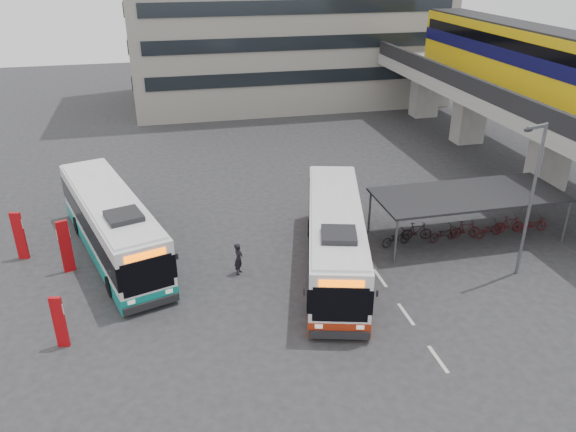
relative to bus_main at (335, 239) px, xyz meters
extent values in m
plane|color=#28282B|center=(-0.63, -1.45, -1.60)|extent=(120.00, 120.00, 0.00)
cube|color=gray|center=(16.37, 6.55, 0.70)|extent=(2.20, 1.60, 4.60)
cube|color=gray|center=(16.37, 16.55, 0.70)|extent=(2.20, 1.60, 4.60)
cube|color=gray|center=(16.37, 24.55, 0.70)|extent=(2.20, 1.60, 4.60)
cube|color=gray|center=(16.37, 10.55, 3.45)|extent=(8.00, 32.00, 0.90)
cube|color=black|center=(12.62, 10.55, 4.45)|extent=(0.35, 32.00, 1.10)
cube|color=black|center=(20.12, 10.55, 4.45)|extent=(0.35, 32.00, 1.10)
cube|color=gold|center=(16.37, 12.53, 6.00)|extent=(2.90, 20.00, 3.90)
cube|color=#0B0A39|center=(16.37, 12.53, 6.20)|extent=(2.98, 20.02, 0.90)
cube|color=black|center=(16.37, 12.53, 7.00)|extent=(2.96, 19.20, 0.70)
cube|color=black|center=(16.37, 12.53, 7.95)|extent=(2.70, 19.60, 0.25)
cylinder|color=#595B60|center=(3.07, 3.35, -0.40)|extent=(0.12, 0.12, 2.40)
cylinder|color=#595B60|center=(12.67, 3.35, -0.40)|extent=(0.12, 0.12, 2.40)
cylinder|color=#595B60|center=(3.07, -0.25, -0.40)|extent=(0.12, 0.12, 2.40)
cylinder|color=#595B60|center=(12.67, -0.25, -0.40)|extent=(0.12, 0.12, 2.40)
cube|color=black|center=(7.87, 1.55, 0.88)|extent=(10.00, 4.00, 0.12)
imported|color=black|center=(3.87, 1.55, -1.15)|extent=(1.71, 0.60, 0.90)
imported|color=black|center=(5.20, 1.55, -1.10)|extent=(1.66, 0.47, 1.00)
imported|color=black|center=(6.53, 1.55, -1.15)|extent=(1.71, 0.60, 0.90)
imported|color=black|center=(7.87, 1.55, -1.10)|extent=(1.66, 0.47, 1.00)
imported|color=#350C0F|center=(9.20, 1.55, -1.15)|extent=(1.71, 0.60, 0.90)
imported|color=#3F0C0F|center=(10.53, 1.55, -1.10)|extent=(1.66, 0.47, 1.00)
imported|color=#490C0F|center=(11.87, 1.55, -1.15)|extent=(1.71, 0.60, 0.90)
cube|color=beige|center=(1.87, -7.45, -1.60)|extent=(0.15, 1.60, 0.01)
cube|color=beige|center=(1.87, -4.45, -1.60)|extent=(0.15, 1.60, 0.01)
cube|color=beige|center=(1.87, -1.45, -1.60)|extent=(0.15, 1.60, 0.01)
cube|color=white|center=(0.00, 0.02, 0.17)|extent=(5.46, 11.87, 2.67)
cube|color=#9B260E|center=(0.00, 0.02, -1.07)|extent=(5.51, 11.92, 0.73)
cube|color=black|center=(0.00, 0.02, 0.29)|extent=(5.52, 11.91, 1.11)
cube|color=#F55B00|center=(-1.53, -5.59, 1.16)|extent=(1.69, 0.53, 0.29)
cube|color=black|center=(-0.76, -2.79, 1.71)|extent=(1.84, 1.89, 0.27)
cylinder|color=black|center=(-2.09, -3.27, -1.12)|extent=(0.54, 1.01, 0.97)
cylinder|color=black|center=(1.98, 2.85, -1.12)|extent=(0.54, 1.01, 0.97)
cube|color=white|center=(-10.51, 3.88, 0.19)|extent=(5.86, 12.01, 2.70)
cube|color=#0E7E74|center=(-10.51, 3.88, -1.06)|extent=(5.91, 12.06, 0.74)
cube|color=black|center=(-10.51, 3.88, 0.31)|extent=(5.92, 12.05, 1.13)
cube|color=#F55B00|center=(-8.78, -1.76, 1.20)|extent=(1.70, 0.59, 0.29)
cube|color=black|center=(-9.64, 1.06, 1.76)|extent=(1.90, 1.94, 0.28)
cylinder|color=black|center=(-10.52, -0.07, -1.11)|extent=(0.57, 1.03, 0.98)
cylinder|color=black|center=(-10.35, 7.38, -1.11)|extent=(0.57, 1.03, 0.98)
imported|color=black|center=(-4.62, 0.52, -0.79)|extent=(0.60, 0.70, 1.62)
cylinder|color=#595B60|center=(8.47, -2.50, 2.14)|extent=(0.15, 0.15, 7.48)
cube|color=#595B60|center=(7.93, -2.64, 5.79)|extent=(1.12, 0.41, 0.14)
cube|color=black|center=(7.43, -2.76, 5.71)|extent=(0.36, 0.24, 0.11)
cube|color=#A70A0E|center=(-12.20, -3.34, -0.46)|extent=(0.48, 0.24, 2.28)
cube|color=white|center=(-12.20, -3.34, 0.13)|extent=(0.49, 0.16, 0.46)
cube|color=#A70A0E|center=(-12.62, 2.61, -0.25)|extent=(0.57, 0.32, 2.70)
cube|color=white|center=(-12.62, 2.61, 0.45)|extent=(0.57, 0.22, 0.54)
cube|color=#A70A0E|center=(-15.03, 4.45, -0.33)|extent=(0.53, 0.28, 2.55)
cube|color=white|center=(-15.03, 4.45, 0.34)|extent=(0.55, 0.18, 0.51)
camera|label=1|loc=(-7.60, -22.69, 12.66)|focal=35.00mm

